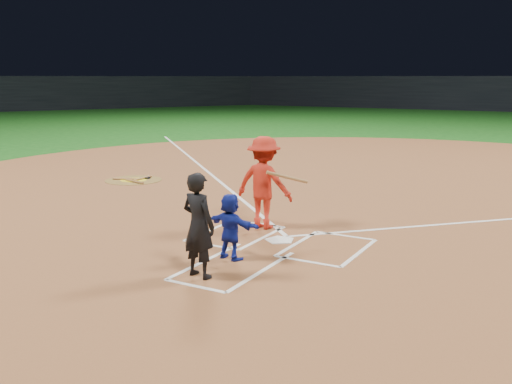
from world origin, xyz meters
The scene contains 13 objects.
ground centered at (0.00, 0.00, 0.00)m, with size 120.00×120.00×0.00m, color #124B13.
home_plate_dirt centered at (0.00, 6.00, 0.01)m, with size 28.00×28.00×0.01m, color brown.
home_plate centered at (0.00, 0.00, 0.02)m, with size 0.60×0.60×0.02m, color white.
on_deck_circle centered at (-6.82, 3.62, 0.02)m, with size 1.70×1.70×0.01m, color brown.
on_deck_logo centered at (-6.82, 3.62, 0.02)m, with size 0.80×0.80×0.00m, color yellow.
on_deck_bat_a centered at (-6.67, 3.87, 0.05)m, with size 0.06×0.06×0.84m, color olive.
on_deck_bat_b centered at (-7.02, 3.52, 0.05)m, with size 0.06×0.06×0.84m, color #956036.
on_deck_bat_c centered at (-6.52, 3.32, 0.05)m, with size 0.06×0.06×0.84m, color brown.
bat_weight_donut centered at (-6.62, 4.02, 0.05)m, with size 0.19×0.19×0.05m, color black.
catcher centered at (-0.23, -1.41, 0.59)m, with size 1.06×0.34×1.15m, color #122199.
umpire centered at (-0.19, -2.41, 0.84)m, with size 0.60×0.40×1.66m, color black.
chalk_markings centered at (0.00, 5.29, 0.01)m, with size 28.35×17.32×0.01m.
batter_at_plate centered at (-0.73, 0.69, 0.96)m, with size 1.57×0.80×1.90m.
Camera 1 is at (4.74, -9.39, 3.08)m, focal length 40.00 mm.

